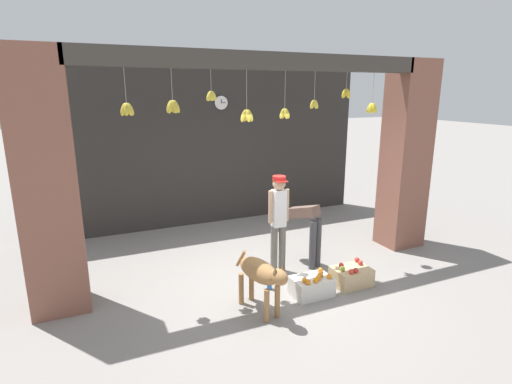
# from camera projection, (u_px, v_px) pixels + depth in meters

# --- Properties ---
(ground_plane) EXTENTS (60.00, 60.00, 0.00)m
(ground_plane) POSITION_uv_depth(u_px,v_px,m) (267.00, 277.00, 6.21)
(ground_plane) COLOR gray
(shop_back_wall) EXTENTS (7.08, 0.12, 3.34)m
(shop_back_wall) POSITION_uv_depth(u_px,v_px,m) (208.00, 146.00, 8.46)
(shop_back_wall) COLOR #2D2B28
(shop_back_wall) RESTS_ON ground_plane
(shop_pillar_left) EXTENTS (0.70, 0.60, 3.34)m
(shop_pillar_left) POSITION_uv_depth(u_px,v_px,m) (47.00, 186.00, 4.94)
(shop_pillar_left) COLOR brown
(shop_pillar_left) RESTS_ON ground_plane
(shop_pillar_right) EXTENTS (0.70, 0.60, 3.34)m
(shop_pillar_right) POSITION_uv_depth(u_px,v_px,m) (406.00, 156.00, 7.19)
(shop_pillar_right) COLOR brown
(shop_pillar_right) RESTS_ON ground_plane
(storefront_awning) EXTENTS (5.18, 0.27, 0.96)m
(storefront_awning) POSITION_uv_depth(u_px,v_px,m) (265.00, 64.00, 5.53)
(storefront_awning) COLOR #3D3833
(dog) EXTENTS (0.45, 1.04, 0.78)m
(dog) POSITION_uv_depth(u_px,v_px,m) (261.00, 274.00, 5.12)
(dog) COLOR #9E7042
(dog) RESTS_ON ground_plane
(shopkeeper) EXTENTS (0.34, 0.26, 1.57)m
(shopkeeper) POSITION_uv_depth(u_px,v_px,m) (279.00, 217.00, 6.19)
(shopkeeper) COLOR #6B665B
(shopkeeper) RESTS_ON ground_plane
(worker_stooping) EXTENTS (0.47, 0.79, 1.06)m
(worker_stooping) POSITION_uv_depth(u_px,v_px,m) (305.00, 223.00, 6.55)
(worker_stooping) COLOR #424247
(worker_stooping) RESTS_ON ground_plane
(fruit_crate_oranges) EXTENTS (0.56, 0.39, 0.34)m
(fruit_crate_oranges) POSITION_uv_depth(u_px,v_px,m) (312.00, 286.00, 5.64)
(fruit_crate_oranges) COLOR silver
(fruit_crate_oranges) RESTS_ON ground_plane
(fruit_crate_apples) EXTENTS (0.55, 0.41, 0.34)m
(fruit_crate_apples) POSITION_uv_depth(u_px,v_px,m) (351.00, 276.00, 5.94)
(fruit_crate_apples) COLOR tan
(fruit_crate_apples) RESTS_ON ground_plane
(water_bottle) EXTENTS (0.08, 0.08, 0.25)m
(water_bottle) POSITION_uv_depth(u_px,v_px,m) (269.00, 282.00, 5.83)
(water_bottle) COLOR #2D60AD
(water_bottle) RESTS_ON ground_plane
(wall_clock) EXTENTS (0.30, 0.03, 0.30)m
(wall_clock) POSITION_uv_depth(u_px,v_px,m) (221.00, 103.00, 8.28)
(wall_clock) COLOR black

